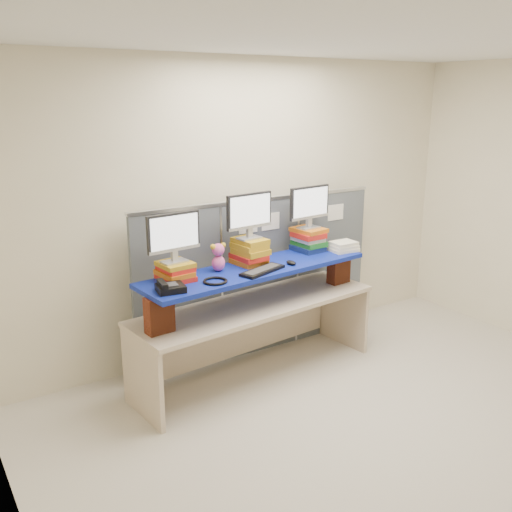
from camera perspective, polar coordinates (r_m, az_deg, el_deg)
room at (r=4.01m, az=14.44°, el=0.10°), size 5.00×4.00×2.80m
cubicle_partition at (r=5.50m, az=0.39°, el=-1.99°), size 2.60×0.06×1.53m
desk at (r=5.06m, az=0.00°, el=-6.19°), size 2.34×0.88×0.70m
brick_pier_left at (r=4.42m, az=-9.65°, el=-5.81°), size 0.22×0.13×0.29m
brick_pier_right at (r=5.55m, az=8.27°, el=-1.23°), size 0.22×0.13×0.29m
blue_board at (r=4.91m, az=0.00°, el=-1.34°), size 2.16×0.73×0.04m
book_stack_left at (r=4.59m, az=-8.08°, el=-1.51°), size 0.27×0.31×0.15m
book_stack_center at (r=4.97m, az=-0.64°, el=0.47°), size 0.29×0.33×0.23m
book_stack_right at (r=5.42m, az=5.26°, el=1.68°), size 0.29×0.33×0.22m
monitor_left at (r=4.51m, az=-8.24°, el=2.13°), size 0.46×0.15×0.40m
monitor_center at (r=4.89m, az=-0.67°, el=4.31°), size 0.46×0.15×0.40m
monitor_right at (r=5.34m, az=5.37°, el=5.14°), size 0.46×0.15×0.40m
keyboard at (r=4.77m, az=0.64°, el=-1.45°), size 0.47×0.28×0.03m
mouse at (r=4.98m, az=3.53°, el=-0.67°), size 0.08×0.12×0.04m
desk_phone at (r=4.34m, az=-8.64°, el=-3.13°), size 0.23×0.21×0.09m
headset at (r=4.52m, az=-4.09°, el=-2.51°), size 0.24×0.24×0.02m
plush_toy at (r=4.77m, az=-3.79°, el=-0.09°), size 0.14×0.11×0.24m
binder_stack at (r=5.46m, az=8.72°, el=0.95°), size 0.26×0.21×0.09m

